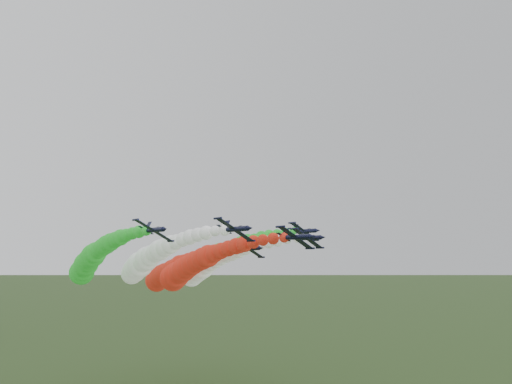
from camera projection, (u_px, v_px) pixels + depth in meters
jet_lead at (190, 267)px, 129.66m from camera, size 15.10×67.93×15.53m
jet_inner_left at (147, 261)px, 126.79m from camera, size 14.38×67.20×14.81m
jet_inner_right at (208, 266)px, 143.26m from camera, size 14.90×67.73×15.34m
jet_outer_left at (91, 260)px, 131.33m from camera, size 14.88×67.71×15.31m
jet_outer_right at (213, 258)px, 153.78m from camera, size 15.12×67.94×15.55m
jet_trail at (170, 272)px, 151.87m from camera, size 15.08×67.90×15.51m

